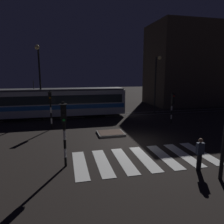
{
  "coord_description": "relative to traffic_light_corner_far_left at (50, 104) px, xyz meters",
  "views": [
    {
      "loc": [
        -4.48,
        -13.46,
        4.9
      ],
      "look_at": [
        -0.15,
        4.68,
        1.4
      ],
      "focal_mm": 33.14,
      "sensor_mm": 36.0,
      "label": 1
    }
  ],
  "objects": [
    {
      "name": "rail_near",
      "position": [
        5.57,
        4.24,
        -2.25
      ],
      "size": [
        80.0,
        0.12,
        0.03
      ],
      "primitive_type": "cube",
      "color": "#59595E",
      "rests_on": "ground"
    },
    {
      "name": "traffic_light_corner_far_left",
      "position": [
        0.0,
        0.0,
        0.0
      ],
      "size": [
        0.36,
        0.42,
        3.43
      ],
      "color": "black",
      "rests_on": "ground"
    },
    {
      "name": "building_backdrop",
      "position": [
        22.9,
        11.34,
        3.9
      ],
      "size": [
        16.54,
        8.0,
        12.32
      ],
      "primitive_type": "cube",
      "color": "#42382D",
      "rests_on": "ground"
    },
    {
      "name": "street_lamp_trackside_right",
      "position": [
        12.11,
        4.62,
        2.12
      ],
      "size": [
        0.44,
        1.21,
        6.88
      ],
      "color": "black",
      "rests_on": "ground"
    },
    {
      "name": "traffic_light_corner_far_right",
      "position": [
        11.45,
        -0.56,
        -0.24
      ],
      "size": [
        0.36,
        0.42,
        3.07
      ],
      "color": "black",
      "rests_on": "ground"
    },
    {
      "name": "street_lamp_trackside_left",
      "position": [
        -1.13,
        3.89,
        2.52
      ],
      "size": [
        0.44,
        1.21,
        7.6
      ],
      "color": "black",
      "rests_on": "ground"
    },
    {
      "name": "traffic_light_corner_near_left",
      "position": [
        1.08,
        -7.99,
        0.03
      ],
      "size": [
        0.36,
        0.42,
        3.48
      ],
      "color": "black",
      "rests_on": "ground"
    },
    {
      "name": "tram",
      "position": [
        0.37,
        4.95,
        -0.52
      ],
      "size": [
        15.34,
        2.58,
        4.15
      ],
      "color": "silver",
      "rests_on": "ground"
    },
    {
      "name": "pedestrian_waiting_at_kerb",
      "position": [
        7.69,
        -10.0,
        -1.39
      ],
      "size": [
        0.36,
        0.24,
        1.71
      ],
      "color": "black",
      "rests_on": "ground"
    },
    {
      "name": "traffic_island",
      "position": [
        4.75,
        -2.73,
        -2.17
      ],
      "size": [
        2.13,
        1.76,
        0.18
      ],
      "color": "slate",
      "rests_on": "ground"
    },
    {
      "name": "rail_far",
      "position": [
        5.57,
        5.67,
        -2.25
      ],
      "size": [
        80.0,
        0.12,
        0.03
      ],
      "primitive_type": "cube",
      "color": "#59595E",
      "rests_on": "ground"
    },
    {
      "name": "crosswalk_zebra",
      "position": [
        5.57,
        -7.95,
        -2.25
      ],
      "size": [
        8.2,
        3.75,
        0.02
      ],
      "color": "silver",
      "rests_on": "ground"
    },
    {
      "name": "ground_plane",
      "position": [
        5.57,
        -5.1,
        -2.26
      ],
      "size": [
        120.0,
        120.0,
        0.0
      ],
      "primitive_type": "plane",
      "color": "black"
    }
  ]
}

